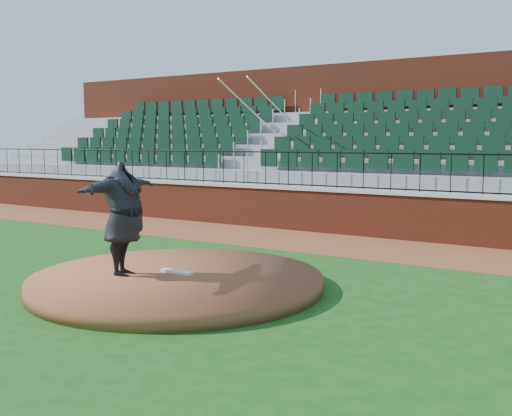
{
  "coord_description": "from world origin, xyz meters",
  "views": [
    {
      "loc": [
        6.4,
        -8.52,
        2.63
      ],
      "look_at": [
        0.0,
        1.5,
        1.3
      ],
      "focal_mm": 42.14,
      "sensor_mm": 36.0,
      "label": 1
    }
  ],
  "objects": [
    {
      "name": "field_wall",
      "position": [
        0.0,
        7.0,
        0.6
      ],
      "size": [
        34.0,
        0.35,
        1.2
      ],
      "primitive_type": "cube",
      "color": "maroon",
      "rests_on": "ground"
    },
    {
      "name": "warning_track",
      "position": [
        0.0,
        5.4,
        0.01
      ],
      "size": [
        34.0,
        3.2,
        0.01
      ],
      "primitive_type": "cube",
      "color": "brown",
      "rests_on": "ground"
    },
    {
      "name": "concourse_wall",
      "position": [
        0.0,
        12.52,
        2.75
      ],
      "size": [
        34.0,
        0.5,
        5.5
      ],
      "primitive_type": "cube",
      "color": "maroon",
      "rests_on": "ground"
    },
    {
      "name": "ground",
      "position": [
        0.0,
        0.0,
        0.0
      ],
      "size": [
        90.0,
        90.0,
        0.0
      ],
      "primitive_type": "plane",
      "color": "#154714",
      "rests_on": "ground"
    },
    {
      "name": "seating_stands",
      "position": [
        0.0,
        9.72,
        2.3
      ],
      "size": [
        34.0,
        5.1,
        4.6
      ],
      "primitive_type": null,
      "color": "gray",
      "rests_on": "ground"
    },
    {
      "name": "pitching_rubber",
      "position": [
        -0.56,
        -0.29,
        0.27
      ],
      "size": [
        0.66,
        0.17,
        0.04
      ],
      "primitive_type": "cube",
      "rotation": [
        0.0,
        0.0,
        -0.01
      ],
      "color": "white",
      "rests_on": "pitchers_mound"
    },
    {
      "name": "wall_cap",
      "position": [
        0.0,
        7.0,
        1.25
      ],
      "size": [
        34.0,
        0.45,
        0.1
      ],
      "primitive_type": "cube",
      "color": "#B7B7B7",
      "rests_on": "field_wall"
    },
    {
      "name": "pitcher",
      "position": [
        -1.24,
        -0.91,
        1.27
      ],
      "size": [
        1.39,
        2.58,
        2.03
      ],
      "primitive_type": "imported",
      "rotation": [
        0.0,
        0.0,
        1.87
      ],
      "color": "black",
      "rests_on": "pitchers_mound"
    },
    {
      "name": "wall_railing",
      "position": [
        0.0,
        7.0,
        1.8
      ],
      "size": [
        34.0,
        0.05,
        1.0
      ],
      "primitive_type": null,
      "color": "black",
      "rests_on": "wall_cap"
    },
    {
      "name": "pitchers_mound",
      "position": [
        -0.48,
        -0.38,
        0.12
      ],
      "size": [
        5.21,
        5.21,
        0.25
      ],
      "primitive_type": "cylinder",
      "color": "brown",
      "rests_on": "ground"
    }
  ]
}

